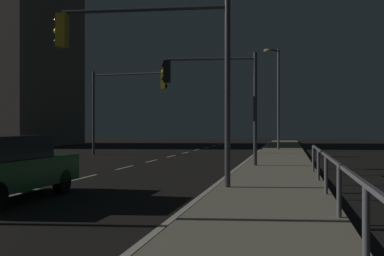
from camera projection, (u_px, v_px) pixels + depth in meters
ground_plane at (129, 167)px, 20.36m from camera, size 112.00×112.00×0.00m
sidewalk_right at (278, 168)px, 19.00m from camera, size 2.99×77.00×0.14m
lane_markings_center at (152, 161)px, 23.78m from camera, size 0.14×50.00×0.01m
lane_edge_line at (247, 160)px, 24.25m from camera, size 0.14×53.00×0.01m
car at (1, 167)px, 10.87m from camera, size 1.84×4.41×1.57m
traffic_light_near_left at (212, 86)px, 19.58m from camera, size 4.11×0.74×4.83m
traffic_light_far_left at (125, 94)px, 28.72m from camera, size 5.17×0.71×5.39m
traffic_light_mid_left at (147, 53)px, 12.67m from camera, size 5.04×0.66×5.17m
street_lamp_mid_block at (276, 90)px, 33.40m from camera, size 1.12×1.29×7.42m
barrier_fence at (339, 177)px, 8.21m from camera, size 0.09×17.61×0.98m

